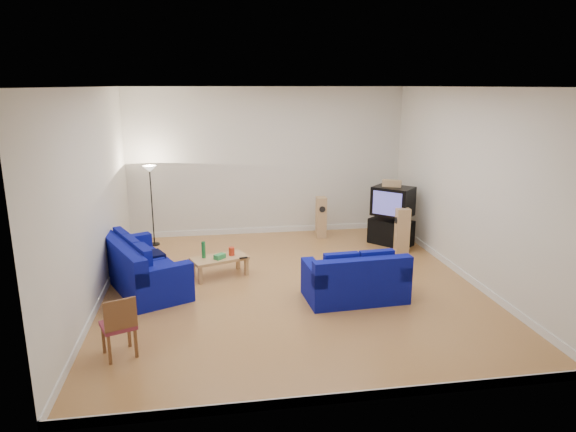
{
  "coord_description": "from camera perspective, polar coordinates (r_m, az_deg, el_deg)",
  "views": [
    {
      "loc": [
        -1.31,
        -7.81,
        3.22
      ],
      "look_at": [
        0.0,
        0.4,
        1.1
      ],
      "focal_mm": 32.0,
      "sensor_mm": 36.0,
      "label": 1
    }
  ],
  "objects": [
    {
      "name": "room",
      "position": [
        8.1,
        0.45,
        2.35
      ],
      "size": [
        6.01,
        6.51,
        3.21
      ],
      "color": "brown",
      "rests_on": "ground"
    },
    {
      "name": "sofa_three_seat",
      "position": [
        8.76,
        -16.11,
        -5.76
      ],
      "size": [
        1.68,
        2.26,
        0.8
      ],
      "rotation": [
        0.0,
        0.0,
        -1.14
      ],
      "color": "#0B0E66",
      "rests_on": "ground"
    },
    {
      "name": "sofa_loveseat",
      "position": [
        8.02,
        7.55,
        -7.29
      ],
      "size": [
        1.56,
        0.94,
        0.76
      ],
      "rotation": [
        0.0,
        0.0,
        0.06
      ],
      "color": "#0B0E66",
      "rests_on": "ground"
    },
    {
      "name": "coffee_table",
      "position": [
        8.98,
        -7.61,
        -4.87
      ],
      "size": [
        1.05,
        0.77,
        0.34
      ],
      "rotation": [
        0.0,
        0.0,
        0.35
      ],
      "color": "tan",
      "rests_on": "ground"
    },
    {
      "name": "bottle",
      "position": [
        8.93,
        -9.37,
        -3.73
      ],
      "size": [
        0.08,
        0.08,
        0.29
      ],
      "primitive_type": "cylinder",
      "rotation": [
        0.0,
        0.0,
        0.28
      ],
      "color": "#197233",
      "rests_on": "coffee_table"
    },
    {
      "name": "tissue_box",
      "position": [
        8.87,
        -7.6,
        -4.48
      ],
      "size": [
        0.22,
        0.21,
        0.08
      ],
      "primitive_type": "cube",
      "rotation": [
        0.0,
        0.0,
        0.76
      ],
      "color": "green",
      "rests_on": "coffee_table"
    },
    {
      "name": "red_canister",
      "position": [
        9.01,
        -6.29,
        -3.92
      ],
      "size": [
        0.13,
        0.13,
        0.14
      ],
      "primitive_type": "cylinder",
      "rotation": [
        0.0,
        0.0,
        0.29
      ],
      "color": "red",
      "rests_on": "coffee_table"
    },
    {
      "name": "remote",
      "position": [
        8.85,
        -4.98,
        -4.65
      ],
      "size": [
        0.15,
        0.07,
        0.02
      ],
      "primitive_type": "cube",
      "rotation": [
        0.0,
        0.0,
        0.22
      ],
      "color": "black",
      "rests_on": "coffee_table"
    },
    {
      "name": "tv_stand",
      "position": [
        10.89,
        11.36,
        -1.74
      ],
      "size": [
        0.92,
        0.96,
        0.52
      ],
      "primitive_type": "cube",
      "rotation": [
        0.0,
        0.0,
        -0.87
      ],
      "color": "black",
      "rests_on": "ground"
    },
    {
      "name": "av_receiver",
      "position": [
        10.83,
        11.24,
        -0.09
      ],
      "size": [
        0.6,
        0.55,
        0.11
      ],
      "primitive_type": "cube",
      "rotation": [
        0.0,
        0.0,
        -0.45
      ],
      "color": "black",
      "rests_on": "tv_stand"
    },
    {
      "name": "television",
      "position": [
        10.68,
        11.58,
        1.63
      ],
      "size": [
        0.94,
        0.93,
        0.59
      ],
      "rotation": [
        0.0,
        0.0,
        -0.77
      ],
      "color": "black",
      "rests_on": "av_receiver"
    },
    {
      "name": "centre_speaker",
      "position": [
        10.64,
        11.46,
        3.58
      ],
      "size": [
        0.41,
        0.3,
        0.13
      ],
      "primitive_type": "cube",
      "rotation": [
        0.0,
        0.0,
        -0.44
      ],
      "color": "tan",
      "rests_on": "television"
    },
    {
      "name": "speaker_left",
      "position": [
        11.13,
        3.69,
        -0.14
      ],
      "size": [
        0.22,
        0.29,
        0.89
      ],
      "rotation": [
        0.0,
        0.0,
        -0.05
      ],
      "color": "tan",
      "rests_on": "ground"
    },
    {
      "name": "speaker_right",
      "position": [
        10.36,
        12.57,
        -1.58
      ],
      "size": [
        0.29,
        0.22,
        0.89
      ],
      "rotation": [
        0.0,
        0.0,
        -1.63
      ],
      "color": "tan",
      "rests_on": "ground"
    },
    {
      "name": "floor_lamp",
      "position": [
        10.73,
        -15.06,
        3.9
      ],
      "size": [
        0.28,
        0.28,
        1.66
      ],
      "color": "black",
      "rests_on": "ground"
    },
    {
      "name": "dining_chair",
      "position": [
        6.61,
        -18.26,
        -11.29
      ],
      "size": [
        0.5,
        0.5,
        0.8
      ],
      "rotation": [
        0.0,
        0.0,
        0.39
      ],
      "color": "brown",
      "rests_on": "ground"
    }
  ]
}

